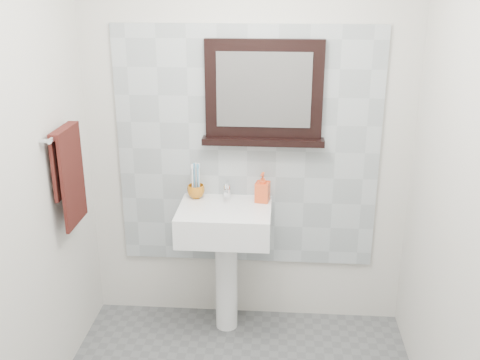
% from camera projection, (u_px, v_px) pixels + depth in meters
% --- Properties ---
extents(back_wall, '(2.00, 0.01, 2.50)m').
position_uv_depth(back_wall, '(247.00, 134.00, 3.41)').
color(back_wall, silver).
rests_on(back_wall, ground).
extents(left_wall, '(0.01, 2.20, 2.50)m').
position_uv_depth(left_wall, '(3.00, 195.00, 2.45)').
color(left_wall, silver).
rests_on(left_wall, ground).
extents(right_wall, '(0.01, 2.20, 2.50)m').
position_uv_depth(right_wall, '(473.00, 209.00, 2.31)').
color(right_wall, silver).
rests_on(right_wall, ground).
extents(splashback, '(1.60, 0.02, 1.50)m').
position_uv_depth(splashback, '(247.00, 150.00, 3.43)').
color(splashback, '#A5AEB3').
rests_on(splashback, back_wall).
extents(pedestal_sink, '(0.55, 0.44, 0.96)m').
position_uv_depth(pedestal_sink, '(225.00, 235.00, 3.40)').
color(pedestal_sink, white).
rests_on(pedestal_sink, ground).
extents(toothbrush_cup, '(0.12, 0.12, 0.08)m').
position_uv_depth(toothbrush_cup, '(196.00, 191.00, 3.46)').
color(toothbrush_cup, '#BE6E16').
rests_on(toothbrush_cup, pedestal_sink).
extents(toothbrushes, '(0.05, 0.04, 0.21)m').
position_uv_depth(toothbrushes, '(196.00, 179.00, 3.44)').
color(toothbrushes, white).
rests_on(toothbrushes, toothbrush_cup).
extents(soap_dispenser, '(0.10, 0.10, 0.18)m').
position_uv_depth(soap_dispenser, '(263.00, 187.00, 3.39)').
color(soap_dispenser, red).
rests_on(soap_dispenser, pedestal_sink).
extents(framed_mirror, '(0.73, 0.11, 0.62)m').
position_uv_depth(framed_mirror, '(264.00, 95.00, 3.28)').
color(framed_mirror, black).
rests_on(framed_mirror, back_wall).
extents(towel_bar, '(0.07, 0.40, 0.03)m').
position_uv_depth(towel_bar, '(63.00, 131.00, 2.97)').
color(towel_bar, silver).
rests_on(towel_bar, left_wall).
extents(hand_towel, '(0.06, 0.30, 0.55)m').
position_uv_depth(hand_towel, '(69.00, 169.00, 3.04)').
color(hand_towel, '#35120E').
rests_on(hand_towel, towel_bar).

